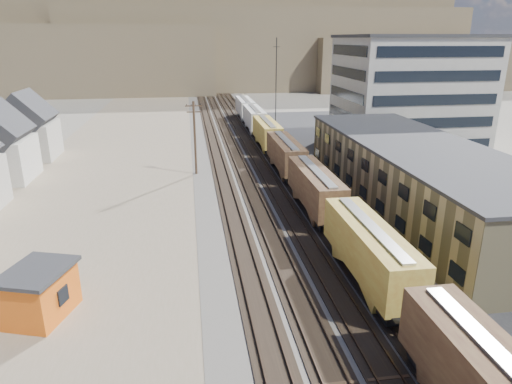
{
  "coord_description": "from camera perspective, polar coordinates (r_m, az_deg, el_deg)",
  "views": [
    {
      "loc": [
        -9.19,
        -19.15,
        17.85
      ],
      "look_at": [
        -2.76,
        24.35,
        3.0
      ],
      "focal_mm": 32.0,
      "sensor_mm": 36.0,
      "label": 1
    }
  ],
  "objects": [
    {
      "name": "parked_car_far",
      "position": [
        78.08,
        24.2,
        4.31
      ],
      "size": [
        2.83,
        4.35,
        1.38
      ],
      "primitive_type": "imported",
      "rotation": [
        0.0,
        0.0,
        -0.32
      ],
      "color": "silver",
      "rests_on": "ground"
    },
    {
      "name": "parked_car_blue",
      "position": [
        77.62,
        14.98,
        5.32
      ],
      "size": [
        5.5,
        6.1,
        1.58
      ],
      "primitive_type": "imported",
      "rotation": [
        0.0,
        0.0,
        0.65
      ],
      "color": "navy",
      "rests_on": "ground"
    },
    {
      "name": "office_tower",
      "position": [
        83.34,
        18.52,
        11.81
      ],
      "size": [
        22.6,
        18.6,
        18.45
      ],
      "color": "#9E998E",
      "rests_on": "ground"
    },
    {
      "name": "maintenance_shed",
      "position": [
        34.25,
        -25.42,
        -11.27
      ],
      "size": [
        5.02,
        5.72,
        3.52
      ],
      "color": "orange",
      "rests_on": "ground"
    },
    {
      "name": "dirt_yard",
      "position": [
        62.72,
        -17.96,
        1.2
      ],
      "size": [
        24.0,
        180.0,
        0.03
      ],
      "primitive_type": "cube",
      "color": "#786A52",
      "rests_on": "ground"
    },
    {
      "name": "utility_pole_north",
      "position": [
        62.43,
        -7.65,
        6.89
      ],
      "size": [
        2.2,
        0.32,
        10.0
      ],
      "color": "#382619",
      "rests_on": "ground"
    },
    {
      "name": "rail_tracks",
      "position": [
        71.91,
        -1.24,
        4.37
      ],
      "size": [
        11.4,
        200.0,
        0.24
      ],
      "color": "black",
      "rests_on": "ground"
    },
    {
      "name": "asphalt_lot",
      "position": [
        64.99,
        20.68,
        1.5
      ],
      "size": [
        26.0,
        120.0,
        0.04
      ],
      "primitive_type": "cube",
      "color": "#232326",
      "rests_on": "ground"
    },
    {
      "name": "freight_train",
      "position": [
        56.01,
        5.33,
        2.98
      ],
      "size": [
        3.0,
        119.74,
        4.46
      ],
      "color": "black",
      "rests_on": "ground"
    },
    {
      "name": "warehouse",
      "position": [
        52.3,
        19.51,
        1.81
      ],
      "size": [
        12.4,
        40.4,
        7.25
      ],
      "color": "tan",
      "rests_on": "ground"
    },
    {
      "name": "ground",
      "position": [
        27.75,
        14.17,
        -22.06
      ],
      "size": [
        300.0,
        300.0,
        0.0
      ],
      "primitive_type": "plane",
      "color": "#6B6356",
      "rests_on": "ground"
    },
    {
      "name": "ballast_bed",
      "position": [
        72.0,
        -0.81,
        4.33
      ],
      "size": [
        18.0,
        200.0,
        0.06
      ],
      "primitive_type": "cube",
      "color": "#4C4742",
      "rests_on": "ground"
    },
    {
      "name": "radio_mast",
      "position": [
        81.07,
        2.51,
        12.46
      ],
      "size": [
        1.2,
        0.16,
        18.0
      ],
      "color": "black",
      "rests_on": "ground"
    },
    {
      "name": "hills_north",
      "position": [
        187.35,
        -5.81,
        17.42
      ],
      "size": [
        265.0,
        80.0,
        32.0
      ],
      "color": "brown",
      "rests_on": "ground"
    }
  ]
}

